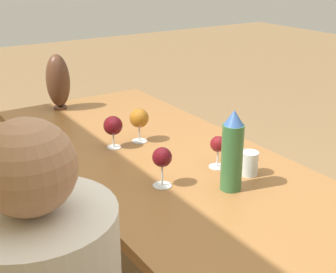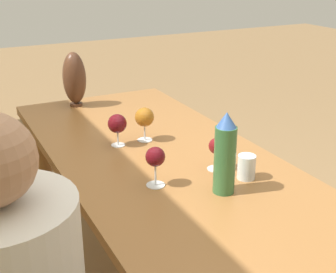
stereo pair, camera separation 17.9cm
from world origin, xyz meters
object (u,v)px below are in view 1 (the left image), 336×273
object	(u,v)px
vase	(58,81)
wine_glass_4	(218,145)
wine_glass_3	(113,126)
water_bottle	(232,152)
water_tumbler	(249,163)
wine_glass_2	(162,158)
wine_glass_0	(139,119)

from	to	relation	value
vase	wine_glass_4	distance (m)	1.04
wine_glass_3	wine_glass_4	xyz separation A→B (m)	(-0.38, -0.24, -0.01)
water_bottle	water_tumbler	xyz separation A→B (m)	(0.05, -0.13, -0.09)
wine_glass_2	vase	bearing A→B (deg)	-1.06
vase	wine_glass_4	world-z (taller)	vase
wine_glass_0	vase	bearing A→B (deg)	11.14
vase	wine_glass_3	size ratio (longest dim) A/B	2.09
vase	wine_glass_0	size ratio (longest dim) A/B	1.95
water_tumbler	wine_glass_2	distance (m)	0.33
wine_glass_0	water_bottle	bearing A→B (deg)	-175.32
wine_glass_2	wine_glass_3	xyz separation A→B (m)	(0.40, -0.02, -0.01)
water_bottle	wine_glass_0	world-z (taller)	water_bottle
water_tumbler	wine_glass_2	xyz separation A→B (m)	(0.10, 0.31, 0.06)
wine_glass_2	wine_glass_0	bearing A→B (deg)	-19.18
vase	wine_glass_3	distance (m)	0.62
water_tumbler	wine_glass_4	world-z (taller)	wine_glass_4
wine_glass_0	wine_glass_4	distance (m)	0.40
water_bottle	wine_glass_4	distance (m)	0.18
wine_glass_4	wine_glass_0	bearing A→B (deg)	16.84
water_bottle	wine_glass_3	world-z (taller)	water_bottle
water_bottle	wine_glass_3	size ratio (longest dim) A/B	2.06
water_bottle	vase	distance (m)	1.18
vase	wine_glass_0	distance (m)	0.63
vase	wine_glass_2	distance (m)	1.02
wine_glass_0	wine_glass_3	xyz separation A→B (m)	(-0.00, 0.12, -0.01)
wine_glass_0	wine_glass_4	xyz separation A→B (m)	(-0.39, -0.12, -0.01)
wine_glass_0	wine_glass_3	size ratio (longest dim) A/B	1.07
water_tumbler	vase	size ratio (longest dim) A/B	0.31
water_tumbler	wine_glass_2	bearing A→B (deg)	73.09
water_tumbler	vase	world-z (taller)	vase
water_bottle	wine_glass_2	distance (m)	0.24
water_bottle	vase	world-z (taller)	vase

